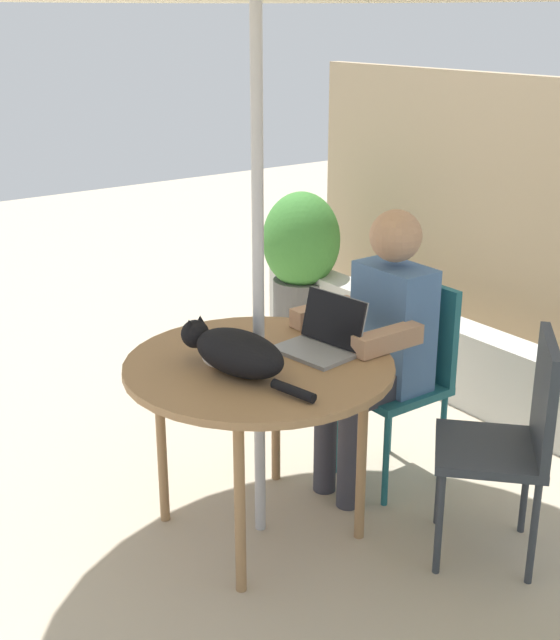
# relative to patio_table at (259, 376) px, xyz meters

# --- Properties ---
(ground_plane) EXTENTS (14.00, 14.00, 0.00)m
(ground_plane) POSITION_rel_patio_table_xyz_m (0.00, 0.00, -0.68)
(ground_plane) COLOR #BCAD93
(planter_wall_low) EXTENTS (4.07, 0.20, 0.43)m
(planter_wall_low) POSITION_rel_patio_table_xyz_m (0.00, 1.60, -0.47)
(planter_wall_low) COLOR beige
(planter_wall_low) RESTS_ON ground
(patio_table) EXTENTS (1.04, 1.04, 0.74)m
(patio_table) POSITION_rel_patio_table_xyz_m (0.00, 0.00, 0.00)
(patio_table) COLOR #9E754C
(patio_table) RESTS_ON ground
(chair_occupied) EXTENTS (0.40, 0.40, 0.91)m
(chair_occupied) POSITION_rel_patio_table_xyz_m (0.00, 0.79, -0.15)
(chair_occupied) COLOR #1E606B
(chair_occupied) RESTS_ON ground
(chair_empty) EXTENTS (0.57, 0.57, 0.91)m
(chair_empty) POSITION_rel_patio_table_xyz_m (0.71, 0.67, -0.15)
(chair_empty) COLOR #33383F
(chair_empty) RESTS_ON ground
(person_seated) EXTENTS (0.48, 0.48, 1.25)m
(person_seated) POSITION_rel_patio_table_xyz_m (0.00, 0.63, 0.02)
(person_seated) COLOR #4C72A5
(person_seated) RESTS_ON ground
(laptop) EXTENTS (0.33, 0.29, 0.21)m
(laptop) POSITION_rel_patio_table_xyz_m (0.05, 0.28, 0.12)
(laptop) COLOR gray
(laptop) RESTS_ON patio_table
(cat) EXTENTS (0.65, 0.28, 0.17)m
(cat) POSITION_rel_patio_table_xyz_m (0.03, -0.13, 0.14)
(cat) COLOR black
(cat) RESTS_ON patio_table
(potted_plant_near_fence) EXTENTS (0.49, 0.49, 0.95)m
(potted_plant_near_fence) POSITION_rel_patio_table_xyz_m (-1.67, 1.49, -0.15)
(potted_plant_near_fence) COLOR #595654
(potted_plant_near_fence) RESTS_ON ground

